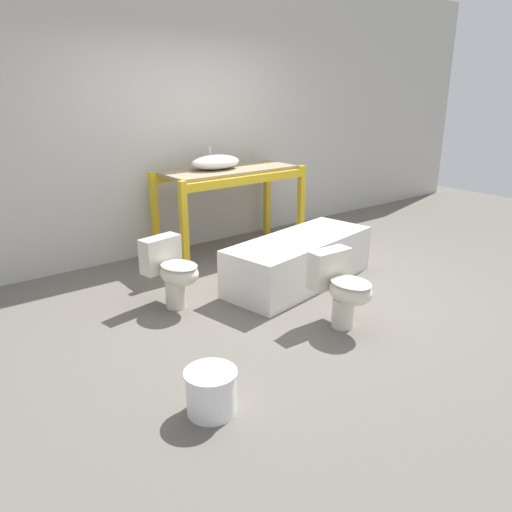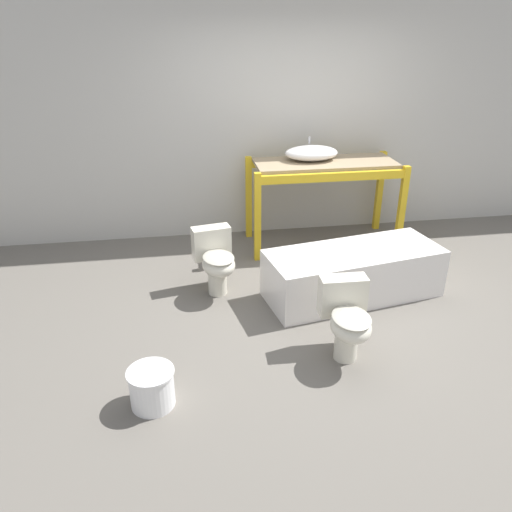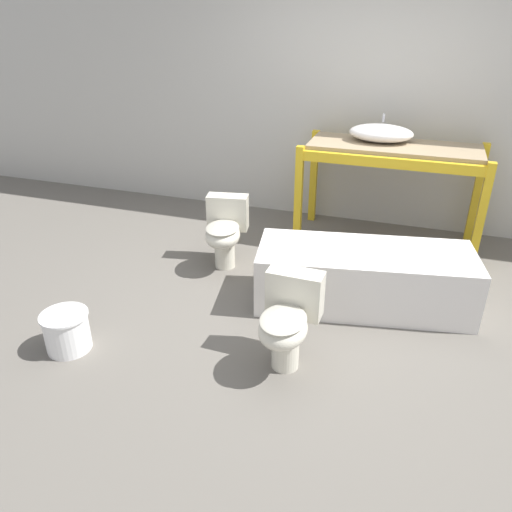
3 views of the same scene
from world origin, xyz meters
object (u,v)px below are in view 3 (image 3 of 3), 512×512
Objects in this scene: toilet_near at (287,319)px; sink_basin at (381,133)px; toilet_far at (225,230)px; bucket_white at (67,330)px; bathtub_main at (364,274)px.

sink_basin is at bearing 84.90° from toilet_near.
bucket_white is (-0.58, -1.52, -0.20)m from toilet_far.
toilet_near is at bearing -122.50° from bathtub_main.
toilet_near is (-0.27, -2.26, -0.72)m from sink_basin.
toilet_far reaches higher than bucket_white.
sink_basin is at bearing 31.62° from toilet_far.
toilet_far is at bearing 129.26° from toilet_near.
sink_basin is 3.26m from bucket_white.
bathtub_main is 5.36× the size of bucket_white.
toilet_far is at bearing 69.16° from bucket_white.
sink_basin reaches higher than bathtub_main.
toilet_near reaches higher than bathtub_main.
toilet_far is (-1.18, -1.07, -0.72)m from sink_basin.
toilet_far is at bearing -137.91° from sink_basin.
toilet_far reaches higher than bathtub_main.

